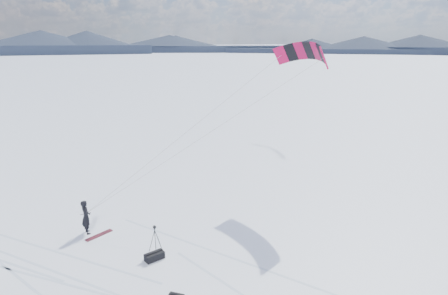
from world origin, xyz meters
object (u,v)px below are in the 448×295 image
object	(u,v)px
gear_bag_a	(154,256)
tripod	(155,235)
snowkiter	(88,233)
snowboard	(99,235)

from	to	relation	value
gear_bag_a	tripod	bearing A→B (deg)	56.67
snowkiter	gear_bag_a	size ratio (longest dim) A/B	1.88
tripod	snowboard	bearing A→B (deg)	110.80
gear_bag_a	snowboard	bearing A→B (deg)	107.99
snowboard	gear_bag_a	world-z (taller)	gear_bag_a
tripod	gear_bag_a	size ratio (longest dim) A/B	1.41
snowboard	gear_bag_a	bearing A→B (deg)	-84.47
tripod	gear_bag_a	world-z (taller)	tripod
snowkiter	snowboard	world-z (taller)	snowkiter
snowboard	tripod	distance (m)	3.76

